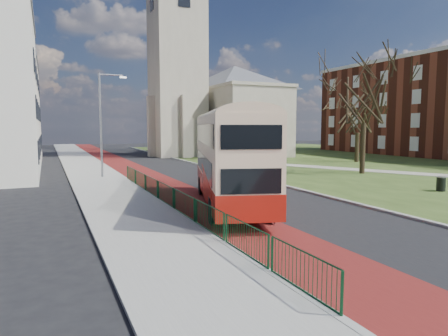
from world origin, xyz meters
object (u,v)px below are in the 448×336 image
bus (230,154)px  winter_tree_near (365,83)px  streetlamp (103,119)px  winter_tree_far (358,110)px  litter_bin (441,184)px

bus → winter_tree_near: 18.77m
streetlamp → bus: size_ratio=0.69×
winter_tree_near → winter_tree_far: 11.54m
litter_bin → streetlamp: bearing=139.9°
streetlamp → bus: (4.30, -14.20, -1.89)m
winter_tree_near → litter_bin: winter_tree_near is taller
winter_tree_far → streetlamp: bearing=-174.7°
bus → streetlamp: bearing=123.8°
streetlamp → bus: bearing=-73.2°
streetlamp → litter_bin: (18.24, -15.35, -4.09)m
winter_tree_near → winter_tree_far: (7.36, 8.72, -1.72)m
winter_tree_near → litter_bin: 11.88m
streetlamp → litter_bin: 24.19m
winter_tree_near → winter_tree_far: bearing=49.8°
bus → winter_tree_far: bearing=52.5°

